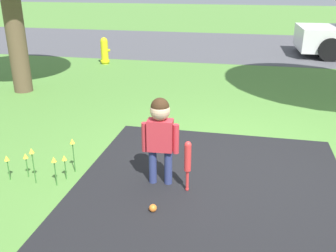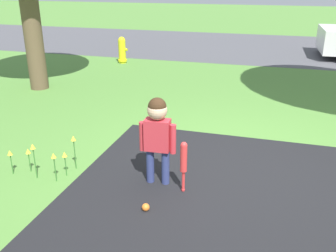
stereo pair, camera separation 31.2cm
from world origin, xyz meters
The scene contains 7 objects.
ground_plane centered at (0.00, 0.00, 0.00)m, with size 60.00×60.00×0.00m, color #518438.
street_strip centered at (0.00, 8.87, 0.00)m, with size 40.00×6.00×0.01m.
child centered at (-0.93, -0.58, 0.65)m, with size 0.41×0.21×1.00m.
baseball_bat centered at (-0.61, -0.69, 0.38)m, with size 0.07×0.07×0.58m.
sports_ball centered at (-0.88, -1.15, 0.04)m, with size 0.08×0.08×0.08m.
fire_hydrant centered at (-3.82, 5.24, 0.34)m, with size 0.27×0.24×0.70m.
flower_bed centered at (-2.24, -0.78, 0.30)m, with size 0.71×0.39×0.43m.
Camera 1 is at (-0.08, -4.18, 2.16)m, focal length 40.00 mm.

